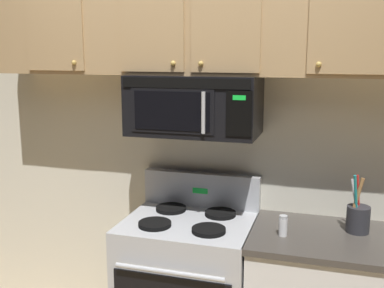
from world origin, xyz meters
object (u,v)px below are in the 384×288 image
(utensil_crock_charcoal, at_px, (358,217))
(salt_shaker, at_px, (283,226))
(over_range_microwave, at_px, (194,105))
(stove_range, at_px, (189,287))

(utensil_crock_charcoal, relative_size, salt_shaker, 2.91)
(over_range_microwave, bearing_deg, utensil_crock_charcoal, -1.11)
(over_range_microwave, relative_size, salt_shaker, 6.62)
(stove_range, height_order, over_range_microwave, over_range_microwave)
(salt_shaker, bearing_deg, utensil_crock_charcoal, 23.96)
(stove_range, distance_m, utensil_crock_charcoal, 1.09)
(stove_range, bearing_deg, salt_shaker, -7.65)
(stove_range, distance_m, over_range_microwave, 1.11)
(over_range_microwave, bearing_deg, salt_shaker, -18.91)
(over_range_microwave, xyz_separation_m, utensil_crock_charcoal, (0.95, -0.02, -0.59))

